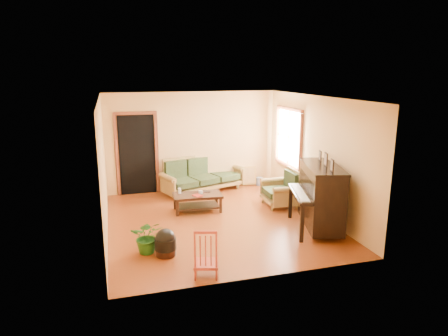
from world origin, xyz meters
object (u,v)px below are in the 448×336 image
object	(u,v)px
armchair	(280,188)
piano	(321,198)
footstool	(166,245)
ceramic_crock	(259,181)
red_chair	(206,251)
coffee_table	(198,203)
sofa	(203,175)
potted_plant	(148,236)

from	to	relation	value
armchair	piano	size ratio (longest dim) A/B	0.58
footstool	ceramic_crock	bearing A→B (deg)	49.42
piano	red_chair	bearing A→B (deg)	-139.57
coffee_table	red_chair	xyz separation A→B (m)	(-0.50, -2.94, 0.20)
sofa	piano	xyz separation A→B (m)	(1.67, -3.17, 0.20)
coffee_table	piano	xyz separation A→B (m)	(2.14, -1.73, 0.46)
armchair	potted_plant	world-z (taller)	armchair
sofa	piano	bearing A→B (deg)	-80.77
sofa	potted_plant	world-z (taller)	sofa
sofa	red_chair	bearing A→B (deg)	-121.06
ceramic_crock	sofa	bearing A→B (deg)	-174.53
armchair	ceramic_crock	distance (m)	1.81
armchair	red_chair	xyz separation A→B (m)	(-2.44, -2.76, -0.03)
coffee_table	red_chair	world-z (taller)	red_chair
armchair	footstool	world-z (taller)	armchair
sofa	potted_plant	xyz separation A→B (m)	(-1.76, -3.31, -0.16)
piano	armchair	bearing A→B (deg)	113.08
armchair	potted_plant	bearing A→B (deg)	-151.29
sofa	potted_plant	size ratio (longest dim) A/B	3.51
armchair	footstool	distance (m)	3.51
sofa	red_chair	world-z (taller)	sofa
coffee_table	armchair	size ratio (longest dim) A/B	1.25
ceramic_crock	armchair	bearing A→B (deg)	-95.72
sofa	ceramic_crock	size ratio (longest dim) A/B	9.56
footstool	armchair	bearing A→B (deg)	32.47
piano	footstool	distance (m)	3.20
piano	red_chair	distance (m)	2.92
footstool	ceramic_crock	world-z (taller)	footstool
potted_plant	armchair	bearing A→B (deg)	27.69
coffee_table	ceramic_crock	bearing A→B (deg)	37.03
footstool	potted_plant	xyz separation A→B (m)	(-0.28, 0.18, 0.13)
sofa	red_chair	size ratio (longest dim) A/B	2.68
sofa	footstool	world-z (taller)	sofa
sofa	coffee_table	bearing A→B (deg)	-126.60
red_chair	piano	bearing A→B (deg)	40.16
armchair	piano	world-z (taller)	piano
coffee_table	armchair	distance (m)	1.96
sofa	piano	size ratio (longest dim) A/B	1.44
coffee_table	ceramic_crock	xyz separation A→B (m)	(2.12, 1.60, -0.09)
footstool	ceramic_crock	xyz separation A→B (m)	(3.13, 3.65, -0.07)
footstool	piano	bearing A→B (deg)	5.93
sofa	coffee_table	xyz separation A→B (m)	(-0.47, -1.44, -0.26)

